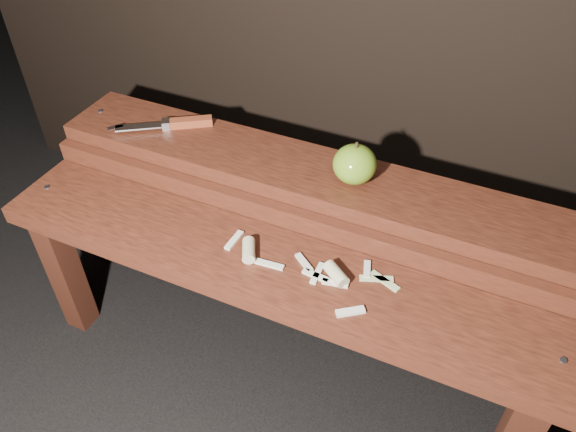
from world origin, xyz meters
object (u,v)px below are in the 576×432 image
at_px(bench_rear_tier, 307,200).
at_px(apple, 355,164).
at_px(bench_front_tier, 264,287).
at_px(knife, 178,123).

bearing_deg(bench_rear_tier, apple, 2.45).
distance_m(bench_front_tier, apple, 0.31).
distance_m(bench_front_tier, bench_rear_tier, 0.23).
relative_size(bench_front_tier, apple, 12.71).
bearing_deg(bench_rear_tier, knife, 175.96).
bearing_deg(bench_front_tier, knife, 144.06).
height_order(apple, knife, apple).
xyz_separation_m(bench_rear_tier, apple, (0.10, 0.00, 0.13)).
distance_m(bench_rear_tier, apple, 0.16).
bearing_deg(knife, apple, -2.58).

